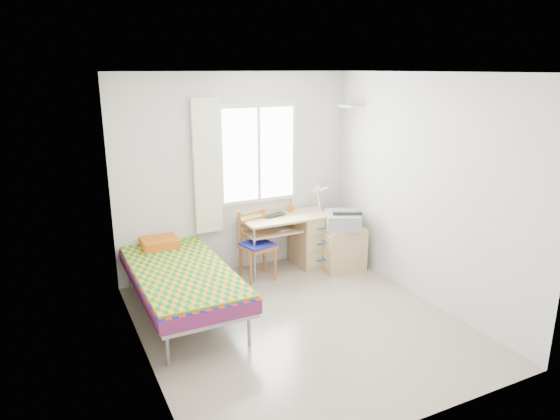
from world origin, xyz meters
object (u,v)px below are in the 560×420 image
object	(u,v)px
desk	(306,237)
printer	(342,220)
cabinet	(342,248)
bed	(179,273)
chair	(256,241)

from	to	relation	value
desk	printer	world-z (taller)	printer
cabinet	bed	bearing A→B (deg)	-167.15
desk	cabinet	bearing A→B (deg)	-41.07
bed	printer	xyz separation A→B (m)	(2.29, 0.24, 0.25)
chair	cabinet	xyz separation A→B (m)	(1.15, -0.24, -0.20)
bed	desk	size ratio (longest dim) A/B	1.80
bed	cabinet	distance (m)	2.32
chair	cabinet	bearing A→B (deg)	-25.19
cabinet	printer	bearing A→B (deg)	-146.37
cabinet	printer	size ratio (longest dim) A/B	0.94
desk	bed	bearing A→B (deg)	-163.55
bed	cabinet	bearing A→B (deg)	5.64
desk	chair	bearing A→B (deg)	-173.96
cabinet	printer	world-z (taller)	printer
desk	cabinet	distance (m)	0.51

